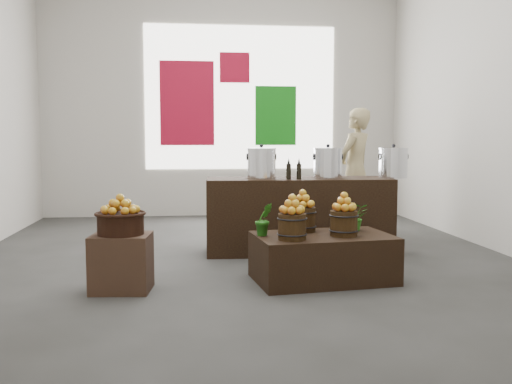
{
  "coord_description": "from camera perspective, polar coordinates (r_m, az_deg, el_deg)",
  "views": [
    {
      "loc": [
        -0.55,
        -6.23,
        1.33
      ],
      "look_at": [
        0.12,
        -0.4,
        0.77
      ],
      "focal_mm": 40.0,
      "sensor_mm": 36.0,
      "label": 1
    }
  ],
  "objects": [
    {
      "name": "herb_garnish_left",
      "position": [
        5.22,
        0.8,
        -2.75
      ],
      "size": [
        0.2,
        0.18,
        0.3
      ],
      "primitive_type": "imported",
      "rotation": [
        0.0,
        0.0,
        0.32
      ],
      "color": "#1F6314",
      "rests_on": "display_table"
    },
    {
      "name": "stock_pot_left",
      "position": [
        6.52,
        0.54,
        2.82
      ],
      "size": [
        0.33,
        0.33,
        0.33
      ],
      "primitive_type": "cylinder",
      "color": "silver",
      "rests_on": "counter"
    },
    {
      "name": "apples_in_bucket_rear",
      "position": [
        5.45,
        4.69,
        -0.68
      ],
      "size": [
        0.19,
        0.19,
        0.17
      ],
      "primitive_type": null,
      "color": "maroon",
      "rests_on": "apple_bucket_rear"
    },
    {
      "name": "back_wall",
      "position": [
        9.77,
        -3.34,
        9.4
      ],
      "size": [
        6.0,
        0.04,
        4.0
      ],
      "primitive_type": "cube",
      "color": "#BAB5AB",
      "rests_on": "ground"
    },
    {
      "name": "back_opening",
      "position": [
        9.77,
        -1.56,
        9.4
      ],
      "size": [
        3.2,
        0.02,
        2.4
      ],
      "primitive_type": "cube",
      "color": "white",
      "rests_on": "back_wall"
    },
    {
      "name": "shopper",
      "position": [
        8.31,
        9.88,
        2.26
      ],
      "size": [
        0.75,
        0.74,
        1.75
      ],
      "primitive_type": "imported",
      "rotation": [
        0.0,
        0.0,
        3.9
      ],
      "color": "tan",
      "rests_on": "ground"
    },
    {
      "name": "apples_in_bucket_front_right",
      "position": [
        5.25,
        8.8,
        -0.97
      ],
      "size": [
        0.19,
        0.19,
        0.17
      ],
      "primitive_type": null,
      "color": "maroon",
      "rests_on": "apple_bucket_front_right"
    },
    {
      "name": "display_table",
      "position": [
        5.36,
        6.7,
        -6.55
      ],
      "size": [
        1.33,
        0.92,
        0.43
      ],
      "primitive_type": "cube",
      "rotation": [
        0.0,
        0.0,
        0.13
      ],
      "color": "black",
      "rests_on": "ground"
    },
    {
      "name": "stock_pot_right",
      "position": [
        6.81,
        13.56,
        2.78
      ],
      "size": [
        0.33,
        0.33,
        0.33
      ],
      "primitive_type": "cylinder",
      "color": "silver",
      "rests_on": "counter"
    },
    {
      "name": "deco_red_upper",
      "position": [
        9.8,
        -2.16,
        12.33
      ],
      "size": [
        0.5,
        0.04,
        0.5
      ],
      "primitive_type": "cube",
      "color": "maroon",
      "rests_on": "back_wall"
    },
    {
      "name": "wicker_basket",
      "position": [
        5.05,
        -13.39,
        -3.13
      ],
      "size": [
        0.4,
        0.4,
        0.18
      ],
      "primitive_type": "cylinder",
      "color": "black",
      "rests_on": "crate"
    },
    {
      "name": "counter",
      "position": [
        6.62,
        4.27,
        -2.33
      ],
      "size": [
        2.14,
        0.77,
        0.86
      ],
      "primitive_type": "cube",
      "rotation": [
        0.0,
        0.0,
        -0.05
      ],
      "color": "black",
      "rests_on": "ground"
    },
    {
      "name": "deco_red_left",
      "position": [
        9.72,
        -6.91,
        8.8
      ],
      "size": [
        0.9,
        0.04,
        1.4
      ],
      "primitive_type": "cube",
      "color": "maroon",
      "rests_on": "back_wall"
    },
    {
      "name": "apples_in_basket",
      "position": [
        5.02,
        -13.43,
        -1.17
      ],
      "size": [
        0.31,
        0.31,
        0.17
      ],
      "primitive_type": null,
      "color": "maroon",
      "rests_on": "wicker_basket"
    },
    {
      "name": "herb_garnish_right",
      "position": [
        5.6,
        9.87,
        -2.48
      ],
      "size": [
        0.24,
        0.21,
        0.26
      ],
      "primitive_type": "imported",
      "rotation": [
        0.0,
        0.0,
        0.01
      ],
      "color": "#1F6314",
      "rests_on": "display_table"
    },
    {
      "name": "oil_cruets",
      "position": [
        6.36,
        4.57,
        2.34
      ],
      "size": [
        0.16,
        0.07,
        0.24
      ],
      "primitive_type": null,
      "rotation": [
        0.0,
        0.0,
        -0.05
      ],
      "color": "black",
      "rests_on": "counter"
    },
    {
      "name": "apple_bucket_front_left",
      "position": [
        5.03,
        3.62,
        -3.49
      ],
      "size": [
        0.25,
        0.25,
        0.23
      ],
      "primitive_type": "cylinder",
      "color": "#34210E",
      "rests_on": "display_table"
    },
    {
      "name": "deco_green_right",
      "position": [
        9.81,
        1.98,
        7.63
      ],
      "size": [
        0.7,
        0.04,
        1.0
      ],
      "primitive_type": "cube",
      "color": "#117012",
      "rests_on": "back_wall"
    },
    {
      "name": "ground",
      "position": [
        6.39,
        -1.48,
        -6.53
      ],
      "size": [
        7.0,
        7.0,
        0.0
      ],
      "primitive_type": "plane",
      "color": "#3A3937",
      "rests_on": "ground"
    },
    {
      "name": "apple_bucket_front_right",
      "position": [
        5.27,
        8.77,
        -3.12
      ],
      "size": [
        0.25,
        0.25,
        0.23
      ],
      "primitive_type": "cylinder",
      "color": "#34210E",
      "rests_on": "display_table"
    },
    {
      "name": "stock_pot_center",
      "position": [
        6.62,
        7.19,
        2.82
      ],
      "size": [
        0.33,
        0.33,
        0.33
      ],
      "primitive_type": "cylinder",
      "color": "silver",
      "rests_on": "counter"
    },
    {
      "name": "apples_in_bucket_front_left",
      "position": [
        5.0,
        3.64,
        -1.23
      ],
      "size": [
        0.19,
        0.19,
        0.17
      ],
      "primitive_type": null,
      "color": "maroon",
      "rests_on": "apple_bucket_front_left"
    },
    {
      "name": "apple_bucket_rear",
      "position": [
        5.48,
        4.67,
        -2.75
      ],
      "size": [
        0.25,
        0.25,
        0.23
      ],
      "primitive_type": "cylinder",
      "color": "#34210E",
      "rests_on": "display_table"
    },
    {
      "name": "crate",
      "position": [
        5.11,
        -13.3,
        -6.89
      ],
      "size": [
        0.54,
        0.46,
        0.5
      ],
      "primitive_type": "cube",
      "rotation": [
        0.0,
        0.0,
        -0.1
      ],
      "color": "#462F21",
      "rests_on": "ground"
    }
  ]
}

